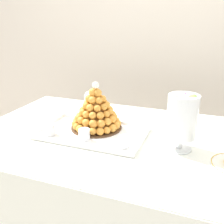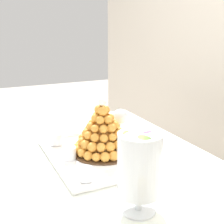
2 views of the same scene
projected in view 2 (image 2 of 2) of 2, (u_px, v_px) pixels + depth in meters
The scene contains 8 objects.
buffet_table at pixel (111, 190), 1.25m from camera, with size 1.52×0.93×0.79m.
serving_tray at pixel (89, 156), 1.33m from camera, with size 0.53×0.33×0.02m.
croquembouche at pixel (103, 132), 1.33m from camera, with size 0.27×0.27×0.25m.
dessert_cup_left at pixel (56, 139), 1.45m from camera, with size 0.06×0.06×0.06m.
dessert_cup_mid_left at pixel (70, 154), 1.29m from camera, with size 0.06×0.06×0.06m.
dessert_cup_centre at pixel (86, 174), 1.11m from camera, with size 0.05×0.05×0.05m.
macaron_goblet at pixel (140, 165), 0.91m from camera, with size 0.13×0.13×0.27m.
wine_glass at pixel (120, 118), 1.46m from camera, with size 0.08×0.08×0.17m.
Camera 2 is at (1.00, -0.48, 1.35)m, focal length 49.22 mm.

